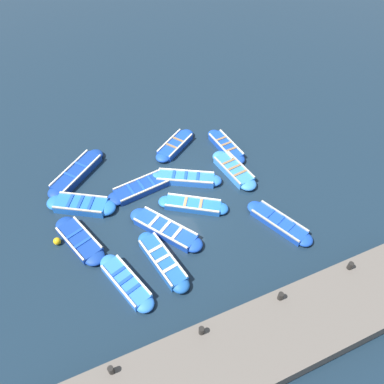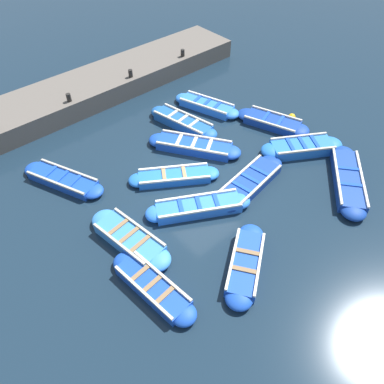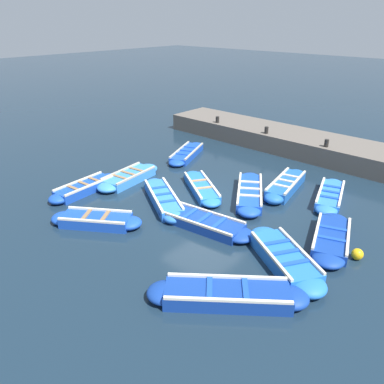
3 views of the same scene
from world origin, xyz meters
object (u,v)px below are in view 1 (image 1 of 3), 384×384
object	(u,v)px
boat_inner_gap	(175,145)
boat_centre	(165,229)
boat_alongside	(279,223)
bollard_mid_south	(201,331)
boat_broadside	(163,261)
bollard_mid_north	(280,296)
buoy_orange_near	(57,241)
boat_near_quay	(126,282)
bollard_south	(111,370)
boat_outer_right	(79,240)
boat_drifting	(141,188)
boat_bow_out	(193,205)
bollard_north	(350,266)
boat_outer_left	(77,173)
boat_far_corner	(226,146)
boat_stern_in	(234,170)
boat_mid_row	(81,205)
boat_tucked	(186,178)

from	to	relation	value
boat_inner_gap	boat_centre	size ratio (longest dim) A/B	0.83
boat_alongside	bollard_mid_south	size ratio (longest dim) A/B	10.08
boat_broadside	bollard_mid_south	bearing A→B (deg)	-178.50
bollard_mid_north	buoy_orange_near	size ratio (longest dim) A/B	1.04
boat_near_quay	bollard_south	size ratio (longest dim) A/B	9.62
boat_outer_right	boat_drifting	xyz separation A→B (m)	(1.95, -3.55, -0.00)
boat_bow_out	bollard_north	distance (m)	7.40
boat_outer_left	bollard_mid_north	xyz separation A→B (m)	(-10.51, -5.56, 0.89)
boat_outer_left	boat_near_quay	xyz separation A→B (m)	(-7.14, -0.52, -0.02)
boat_outer_right	boat_alongside	size ratio (longest dim) A/B	0.97
boat_drifting	bollard_mid_south	world-z (taller)	bollard_mid_south
boat_far_corner	boat_outer_left	bearing A→B (deg)	81.39
boat_broadside	boat_inner_gap	bearing A→B (deg)	-25.85
bollard_north	boat_centre	bearing A→B (deg)	48.16
boat_outer_right	boat_stern_in	size ratio (longest dim) A/B	1.01
boat_outer_right	bollard_mid_north	xyz separation A→B (m)	(-6.23, -6.35, 0.92)
boat_alongside	bollard_south	size ratio (longest dim) A/B	10.08
boat_bow_out	boat_mid_row	size ratio (longest dim) A/B	0.96
boat_inner_gap	boat_mid_row	world-z (taller)	boat_mid_row
boat_outer_right	boat_centre	size ratio (longest dim) A/B	0.93
boat_alongside	bollard_mid_north	distance (m)	4.31
bollard_mid_south	boat_broadside	bearing A→B (deg)	1.50
boat_broadside	boat_near_quay	world-z (taller)	boat_broadside
bollard_south	bollard_mid_north	bearing A→B (deg)	-90.00
boat_near_quay	bollard_mid_south	bearing A→B (deg)	-151.75
boat_outer_right	boat_drifting	size ratio (longest dim) A/B	0.92
boat_outer_left	boat_broadside	size ratio (longest dim) A/B	1.02
boat_near_quay	bollard_north	distance (m)	8.98
boat_alongside	buoy_orange_near	distance (m)	10.10
boat_far_corner	boat_near_quay	distance (m)	9.62
boat_centre	boat_bow_out	distance (m)	1.95
boat_drifting	boat_bow_out	xyz separation A→B (m)	(-2.09, -1.93, -0.01)
boat_inner_gap	bollard_mid_north	size ratio (longest dim) A/B	8.74
boat_bow_out	bollard_mid_north	xyz separation A→B (m)	(-6.09, -0.87, 0.93)
boat_bow_out	bollard_south	world-z (taller)	bollard_south
boat_tucked	boat_inner_gap	bearing A→B (deg)	-10.23
boat_tucked	bollard_mid_south	bearing A→B (deg)	160.89
boat_stern_in	boat_near_quay	bearing A→B (deg)	119.66
boat_outer_right	boat_drifting	world-z (taller)	boat_outer_right
bollard_south	buoy_orange_near	distance (m)	6.68
boat_mid_row	bollard_south	size ratio (longest dim) A/B	9.72
boat_tucked	boat_outer_right	bearing A→B (deg)	105.55
boat_inner_gap	boat_alongside	distance (m)	7.41
bollard_south	boat_mid_row	bearing A→B (deg)	-4.35
boat_outer_left	boat_stern_in	world-z (taller)	boat_outer_left
boat_far_corner	boat_stern_in	xyz separation A→B (m)	(-1.86, 0.49, 0.01)
boat_far_corner	boat_drifting	distance (m)	5.46
boat_inner_gap	boat_alongside	bearing A→B (deg)	-161.28
boat_alongside	bollard_south	bearing A→B (deg)	111.62
boat_centre	boat_far_corner	bearing A→B (deg)	-51.91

